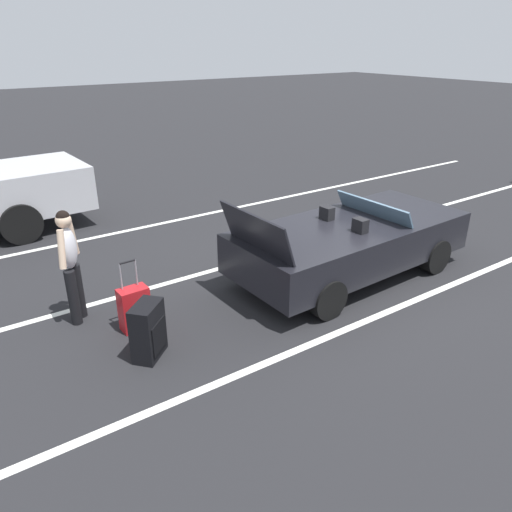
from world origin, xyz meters
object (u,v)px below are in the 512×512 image
Objects in this scene: convertible_car at (358,240)px; suitcase_medium_bright at (134,308)px; suitcase_large_black at (148,331)px; traveler_person at (70,261)px.

convertible_car is 4.17× the size of suitcase_medium_bright.
convertible_car reaches higher than suitcase_large_black.
convertible_car is 4.57m from traveler_person.
suitcase_medium_bright is (0.10, 0.72, -0.05)m from suitcase_large_black.
convertible_car is at bearing 20.83° from traveler_person.
traveler_person is (-0.59, 0.68, 0.62)m from suitcase_medium_bright.
suitcase_large_black is 0.73m from suitcase_medium_bright.
suitcase_large_black is at bearing -9.99° from suitcase_medium_bright.
convertible_car is 5.69× the size of suitcase_large_black.
convertible_car is 2.55× the size of traveler_person.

